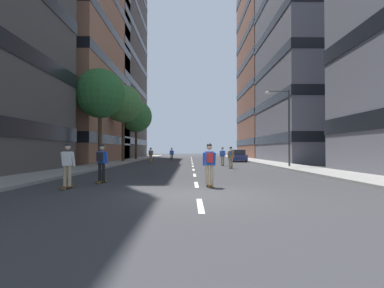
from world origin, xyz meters
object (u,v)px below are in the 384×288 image
object	(u,v)px
skater_3	(150,153)
skater_4	(151,154)
street_tree_near	(136,117)
street_tree_mid	(123,104)
streetlamp_right	(285,119)
street_tree_far	(100,94)
skater_1	(209,162)
parked_car_near	(238,156)
skater_5	(231,156)
skater_7	(172,154)
skater_2	(67,163)
skater_0	(101,161)
skater_6	(223,155)

from	to	relation	value
skater_3	skater_4	xyz separation A→B (m)	(1.16, -8.66, 0.00)
street_tree_near	street_tree_mid	distance (m)	9.15
streetlamp_right	skater_4	distance (m)	16.76
street_tree_far	skater_1	distance (m)	18.90
parked_car_near	street_tree_mid	bearing A→B (deg)	-174.60
skater_5	skater_7	size ratio (longest dim) A/B	1.00
street_tree_near	skater_7	world-z (taller)	street_tree_near
skater_2	street_tree_near	bearing A→B (deg)	95.66
parked_car_near	skater_5	distance (m)	14.55
skater_1	skater_4	world-z (taller)	same
skater_0	skater_7	distance (m)	26.38
parked_car_near	skater_3	bearing A→B (deg)	153.00
street_tree_mid	skater_6	world-z (taller)	street_tree_mid
skater_0	skater_5	size ratio (longest dim) A/B	1.00
street_tree_near	street_tree_far	xyz separation A→B (m)	(0.00, -18.86, 0.06)
street_tree_far	skater_5	world-z (taller)	street_tree_far
street_tree_far	skater_5	distance (m)	13.24
skater_0	skater_2	size ratio (longest dim) A/B	1.00
skater_0	skater_6	distance (m)	16.65
street_tree_mid	street_tree_far	world-z (taller)	street_tree_mid
skater_1	skater_3	bearing A→B (deg)	101.37
skater_4	skater_6	distance (m)	10.73
street_tree_far	skater_2	distance (m)	17.47
street_tree_far	skater_7	world-z (taller)	street_tree_far
streetlamp_right	skater_2	world-z (taller)	streetlamp_right
street_tree_near	skater_7	size ratio (longest dim) A/B	5.00
skater_4	skater_6	size ratio (longest dim) A/B	1.00
streetlamp_right	skater_3	xyz separation A→B (m)	(-13.91, 19.08, -3.12)
skater_1	skater_7	size ratio (longest dim) A/B	1.00
streetlamp_right	skater_3	size ratio (longest dim) A/B	3.65
skater_5	skater_0	bearing A→B (deg)	-124.33
street_tree_mid	skater_2	world-z (taller)	street_tree_mid
parked_car_near	streetlamp_right	bearing A→B (deg)	-81.18
skater_3	skater_7	bearing A→B (deg)	-54.70
street_tree_mid	skater_7	bearing A→B (deg)	24.01
skater_2	skater_1	bearing A→B (deg)	5.43
skater_5	skater_7	xyz separation A→B (m)	(-5.71, 15.53, -0.03)
parked_car_near	skater_2	bearing A→B (deg)	-111.73
street_tree_mid	skater_0	size ratio (longest dim) A/B	5.27
parked_car_near	skater_7	world-z (taller)	skater_7
skater_5	skater_6	world-z (taller)	same
skater_0	skater_3	xyz separation A→B (m)	(-1.74, 31.14, 0.00)
skater_1	skater_4	distance (m)	24.71
skater_2	skater_6	xyz separation A→B (m)	(7.85, 17.19, 0.03)
streetlamp_right	skater_5	world-z (taller)	streetlamp_right
street_tree_far	skater_5	xyz separation A→B (m)	(11.55, -3.20, -5.63)
skater_3	street_tree_far	bearing A→B (deg)	-98.07
skater_3	skater_5	distance (m)	22.29
street_tree_near	street_tree_mid	size ratio (longest dim) A/B	0.95
skater_0	skater_6	size ratio (longest dim) A/B	1.00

